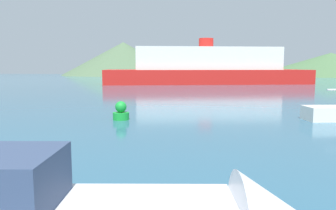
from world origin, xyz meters
name	(u,v)px	position (x,y,z in m)	size (l,w,h in m)	color
ferry_distant	(206,68)	(-0.47, 56.70, 2.68)	(35.59, 17.63, 7.69)	red
buoy_marker	(121,112)	(-3.61, 16.85, 0.42)	(0.89, 0.89, 1.02)	green
hill_west	(124,59)	(-30.39, 108.88, 5.57)	(41.24, 41.24, 11.14)	#4C6647
hill_central	(220,65)	(2.25, 102.30, 3.44)	(33.11, 33.11, 6.88)	#38563D
hill_east	(330,64)	(37.18, 111.82, 3.63)	(47.36, 47.36, 7.26)	#476B42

